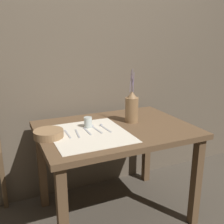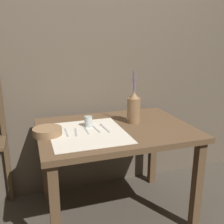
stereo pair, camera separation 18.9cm
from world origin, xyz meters
TOP-DOWN VIEW (x-y plane):
  - ground_plane at (0.00, 0.00)m, footprint 12.00×12.00m
  - stone_wall_back at (0.00, 0.52)m, footprint 7.00×0.06m
  - wooden_table at (0.00, 0.00)m, footprint 1.12×0.82m
  - linen_cloth at (-0.22, -0.05)m, footprint 0.52×0.56m
  - pitcher_with_flowers at (0.17, 0.06)m, footprint 0.10×0.10m
  - wooden_bowl at (-0.49, -0.01)m, footprint 0.20×0.20m
  - glass_tumbler_near at (-0.19, 0.07)m, footprint 0.06×0.06m
  - fork_inner at (-0.36, -0.01)m, footprint 0.02×0.16m
  - fork_outer at (-0.30, -0.02)m, footprint 0.03×0.16m
  - knife_center at (-0.22, -0.01)m, footprint 0.01×0.16m
  - spoon_outer at (-0.15, 0.04)m, footprint 0.03×0.17m
  - spoon_inner at (-0.08, 0.03)m, footprint 0.03×0.17m

SIDE VIEW (x-z plane):
  - ground_plane at x=0.00m, z-range 0.00..0.00m
  - wooden_table at x=0.00m, z-range 0.27..1.01m
  - linen_cloth at x=-0.22m, z-range 0.74..0.74m
  - fork_inner at x=-0.36m, z-range 0.74..0.75m
  - fork_outer at x=-0.30m, z-range 0.74..0.75m
  - knife_center at x=-0.22m, z-range 0.74..0.75m
  - spoon_outer at x=-0.15m, z-range 0.74..0.76m
  - spoon_inner at x=-0.08m, z-range 0.74..0.76m
  - wooden_bowl at x=-0.49m, z-range 0.74..0.79m
  - glass_tumbler_near at x=-0.19m, z-range 0.74..0.82m
  - pitcher_with_flowers at x=0.17m, z-range 0.65..1.06m
  - stone_wall_back at x=0.00m, z-range 0.00..2.40m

